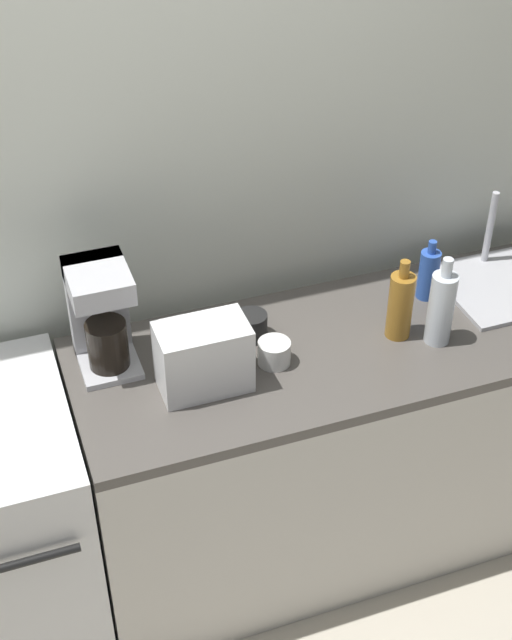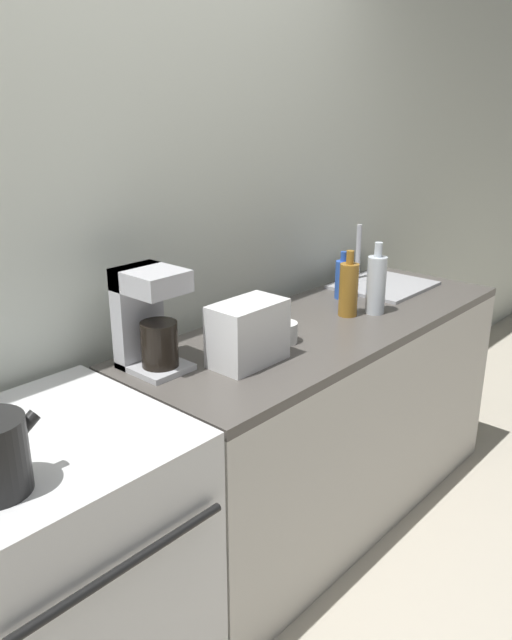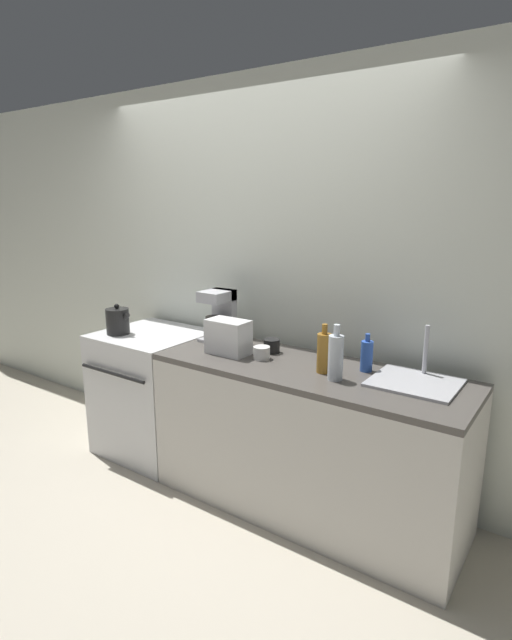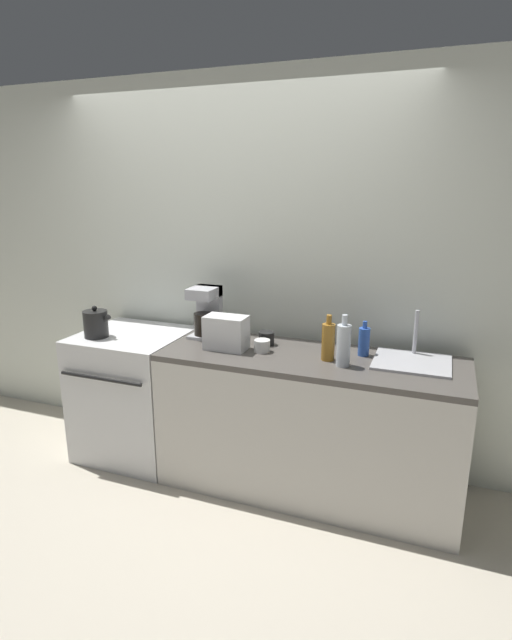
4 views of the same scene
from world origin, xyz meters
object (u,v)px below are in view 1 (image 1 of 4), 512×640
(toaster, at_px, (203,357))
(bottle_blue, at_px, (429,274))
(bottle_clear, at_px, (441,307))
(coffee_maker, at_px, (101,312))
(cup_black, at_px, (251,326))
(bottle_amber, at_px, (400,305))
(cup_white, at_px, (274,353))

(toaster, bearing_deg, bottle_blue, 12.49)
(bottle_clear, relative_size, bottle_blue, 1.40)
(coffee_maker, bearing_deg, bottle_clear, -14.45)
(cup_black, bearing_deg, bottle_blue, 0.97)
(toaster, bearing_deg, cup_black, 39.92)
(bottle_amber, xyz_separation_m, cup_black, (-0.43, 0.14, -0.07))
(bottle_blue, bearing_deg, coffee_maker, 178.22)
(bottle_amber, distance_m, bottle_clear, 0.12)
(bottle_clear, bearing_deg, coffee_maker, 165.55)
(toaster, relative_size, bottle_blue, 1.23)
(bottle_blue, xyz_separation_m, cup_white, (-0.59, -0.15, -0.05))
(bottle_blue, relative_size, cup_black, 2.13)
(toaster, distance_m, bottle_clear, 0.74)
(bottle_amber, xyz_separation_m, cup_white, (-0.41, 0.00, -0.08))
(toaster, bearing_deg, cup_white, 7.32)
(bottle_blue, bearing_deg, cup_white, -165.58)
(coffee_maker, distance_m, bottle_amber, 0.90)
(coffee_maker, xyz_separation_m, bottle_clear, (0.98, -0.25, -0.05))
(bottle_clear, bearing_deg, cup_black, 158.59)
(bottle_clear, relative_size, cup_black, 3.00)
(coffee_maker, bearing_deg, bottle_blue, -1.78)
(cup_white, bearing_deg, toaster, -172.68)
(toaster, xyz_separation_m, bottle_clear, (0.74, -0.04, 0.02))
(coffee_maker, relative_size, cup_black, 3.39)
(cup_white, distance_m, cup_black, 0.14)
(cup_white, bearing_deg, bottle_amber, -0.14)
(toaster, xyz_separation_m, bottle_amber, (0.64, 0.03, 0.01))
(coffee_maker, relative_size, bottle_clear, 1.13)
(toaster, height_order, bottle_clear, bottle_clear)
(coffee_maker, distance_m, bottle_blue, 1.07)
(bottle_blue, bearing_deg, toaster, -167.51)
(toaster, height_order, cup_black, toaster)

